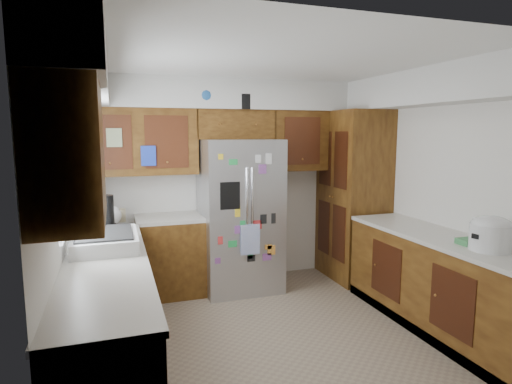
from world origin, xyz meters
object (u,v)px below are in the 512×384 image
at_px(pantry, 353,196).
at_px(rice_cooker, 491,232).
at_px(paper_towel, 480,233).
at_px(fridge, 240,215).

distance_m(pantry, rice_cooker, 2.13).
height_order(rice_cooker, paper_towel, rice_cooker).
bearing_deg(pantry, fridge, 177.94).
bearing_deg(paper_towel, fridge, 124.53).
relative_size(pantry, fridge, 1.19).
bearing_deg(fridge, paper_towel, -55.47).
bearing_deg(paper_towel, rice_cooker, -56.89).
distance_m(rice_cooker, paper_towel, 0.08).
xyz_separation_m(rice_cooker, paper_towel, (-0.04, 0.07, -0.02)).
distance_m(pantry, fridge, 1.51).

